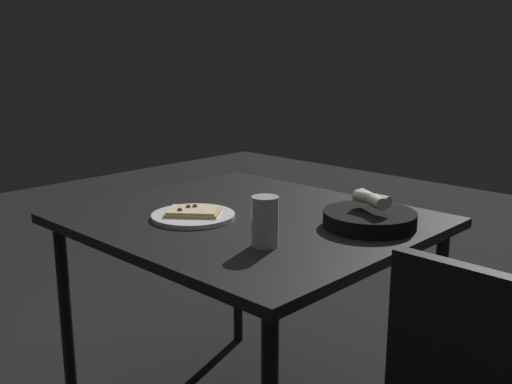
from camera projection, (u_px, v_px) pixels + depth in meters
name	position (u px, v px, depth m)	size (l,w,h in m)	color
dining_table	(248.00, 236.00, 1.91)	(1.05, 0.93, 0.75)	black
pizza_plate	(193.00, 215.00, 1.87)	(0.26, 0.26, 0.04)	white
bread_basket	(370.00, 218.00, 1.77)	(0.28, 0.28, 0.11)	black
beer_glass	(265.00, 224.00, 1.59)	(0.07, 0.07, 0.14)	silver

